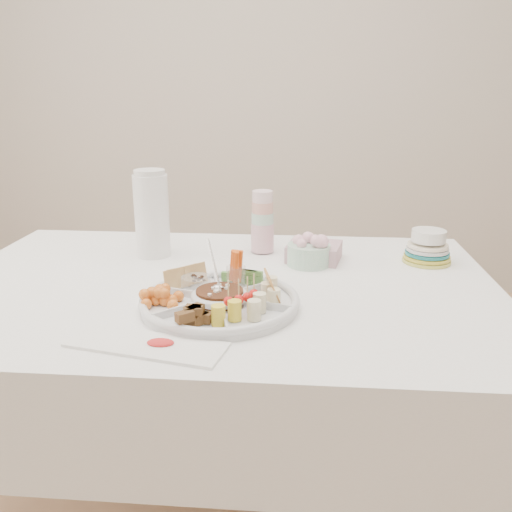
# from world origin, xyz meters

# --- Properties ---
(floor) EXTENTS (4.00, 4.00, 0.00)m
(floor) POSITION_xyz_m (0.00, 0.00, 0.00)
(floor) COLOR tan
(floor) RESTS_ON ground
(wall_back) EXTENTS (4.00, 0.02, 2.70)m
(wall_back) POSITION_xyz_m (0.00, 2.00, 1.35)
(wall_back) COLOR beige
(wall_back) RESTS_ON ground
(dining_table) EXTENTS (1.52, 1.02, 0.76)m
(dining_table) POSITION_xyz_m (0.00, 0.00, 0.38)
(dining_table) COLOR white
(dining_table) RESTS_ON floor
(party_tray) EXTENTS (0.47, 0.47, 0.04)m
(party_tray) POSITION_xyz_m (0.03, -0.17, 0.78)
(party_tray) COLOR silver
(party_tray) RESTS_ON dining_table
(bean_dip) EXTENTS (0.14, 0.14, 0.04)m
(bean_dip) POSITION_xyz_m (0.03, -0.17, 0.79)
(bean_dip) COLOR #5C2C13
(bean_dip) RESTS_ON party_tray
(tortillas) EXTENTS (0.13, 0.13, 0.06)m
(tortillas) POSITION_xyz_m (0.16, -0.14, 0.80)
(tortillas) COLOR #8F5C3B
(tortillas) RESTS_ON party_tray
(carrot_cucumber) EXTENTS (0.12, 0.12, 0.09)m
(carrot_cucumber) POSITION_xyz_m (0.07, -0.04, 0.82)
(carrot_cucumber) COLOR #E85915
(carrot_cucumber) RESTS_ON party_tray
(pita_raisins) EXTENTS (0.13, 0.13, 0.06)m
(pita_raisins) POSITION_xyz_m (-0.06, -0.07, 0.80)
(pita_raisins) COLOR tan
(pita_raisins) RESTS_ON party_tray
(cherries) EXTENTS (0.15, 0.15, 0.05)m
(cherries) POSITION_xyz_m (-0.10, -0.20, 0.79)
(cherries) COLOR #C97B0A
(cherries) RESTS_ON party_tray
(granola_chunks) EXTENTS (0.13, 0.13, 0.04)m
(granola_chunks) POSITION_xyz_m (-0.01, -0.29, 0.79)
(granola_chunks) COLOR #4B391F
(granola_chunks) RESTS_ON party_tray
(banana_tomato) EXTENTS (0.13, 0.13, 0.08)m
(banana_tomato) POSITION_xyz_m (0.12, -0.26, 0.82)
(banana_tomato) COLOR #FBDF9A
(banana_tomato) RESTS_ON party_tray
(cup_stack) EXTENTS (0.09, 0.09, 0.20)m
(cup_stack) POSITION_xyz_m (0.10, 0.30, 0.86)
(cup_stack) COLOR silver
(cup_stack) RESTS_ON dining_table
(thermos) EXTENTS (0.14, 0.14, 0.28)m
(thermos) POSITION_xyz_m (-0.24, 0.24, 0.90)
(thermos) COLOR white
(thermos) RESTS_ON dining_table
(flower_bowl) EXTENTS (0.15, 0.15, 0.10)m
(flower_bowl) POSITION_xyz_m (0.25, 0.18, 0.81)
(flower_bowl) COLOR #8CCCB2
(flower_bowl) RESTS_ON dining_table
(napkin_stack) EXTENTS (0.18, 0.16, 0.05)m
(napkin_stack) POSITION_xyz_m (0.26, 0.23, 0.78)
(napkin_stack) COLOR #C497A4
(napkin_stack) RESTS_ON dining_table
(plate_stack) EXTENTS (0.17, 0.17, 0.09)m
(plate_stack) POSITION_xyz_m (0.61, 0.23, 0.80)
(plate_stack) COLOR gold
(plate_stack) RESTS_ON dining_table
(placemat) EXTENTS (0.35, 0.18, 0.01)m
(placemat) POSITION_xyz_m (-0.09, -0.38, 0.76)
(placemat) COLOR white
(placemat) RESTS_ON dining_table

